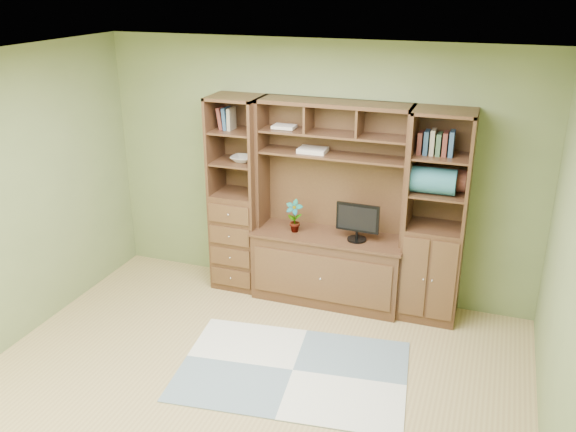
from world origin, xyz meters
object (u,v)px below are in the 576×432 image
at_px(left_tower, 238,195).
at_px(monitor, 358,215).
at_px(right_tower, 436,219).
at_px(center_hutch, 329,207).

height_order(left_tower, monitor, left_tower).
xyz_separation_m(right_tower, monitor, (-0.73, -0.07, -0.04)).
xyz_separation_m(center_hutch, left_tower, (-1.00, 0.04, 0.00)).
distance_m(left_tower, right_tower, 2.02).
distance_m(center_hutch, left_tower, 1.00).
xyz_separation_m(center_hutch, monitor, (0.30, -0.03, -0.04)).
relative_size(center_hutch, left_tower, 1.00).
relative_size(left_tower, right_tower, 1.00).
distance_m(center_hutch, monitor, 0.30).
bearing_deg(center_hutch, right_tower, 2.23).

